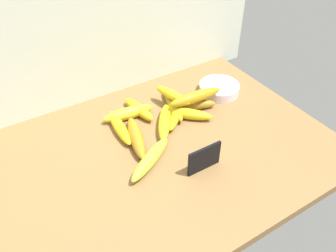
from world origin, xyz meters
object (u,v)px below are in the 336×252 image
object	(u,v)px
banana_7	(173,104)
banana_6	(120,128)
banana_0	(192,104)
banana_4	(177,113)
banana_5	(165,122)
banana_9	(150,159)
banana_8	(136,137)
chalkboard_sign	(204,159)
banana_1	(187,114)
banana_3	(127,114)
banana_10	(195,97)
banana_11	(172,95)
banana_2	(139,109)
fruit_bowl	(219,89)

from	to	relation	value
banana_7	banana_6	bearing A→B (deg)	-175.18
banana_0	banana_6	xyz separation A→B (cm)	(-27.68, 2.11, -0.06)
banana_4	banana_5	distance (cm)	6.92
banana_5	banana_9	distance (cm)	17.97
banana_0	banana_8	world-z (taller)	banana_8
banana_0	chalkboard_sign	bearing A→B (deg)	-118.36
banana_1	banana_8	bearing A→B (deg)	-175.18
banana_0	banana_3	size ratio (longest dim) A/B	0.93
banana_8	banana_10	size ratio (longest dim) A/B	0.99
banana_6	banana_11	bearing A→B (deg)	5.68
banana_2	banana_4	size ratio (longest dim) A/B	0.80
banana_4	banana_1	bearing A→B (deg)	-45.24
banana_5	banana_9	size ratio (longest dim) A/B	0.93
fruit_bowl	banana_11	size ratio (longest dim) A/B	0.99
banana_1	banana_4	bearing A→B (deg)	134.76
banana_2	banana_5	xyz separation A→B (cm)	(4.05, -10.90, 0.07)
fruit_bowl	banana_8	size ratio (longest dim) A/B	0.76
chalkboard_sign	banana_0	world-z (taller)	chalkboard_sign
chalkboard_sign	fruit_bowl	size ratio (longest dim) A/B	0.73
banana_4	banana_11	distance (cm)	6.73
banana_2	banana_10	bearing A→B (deg)	-26.28
banana_3	banana_11	bearing A→B (deg)	-9.97
banana_4	fruit_bowl	bearing A→B (deg)	10.81
banana_4	banana_5	bearing A→B (deg)	-160.36
banana_3	banana_5	world-z (taller)	banana_3
banana_4	banana_8	size ratio (longest dim) A/B	0.98
banana_7	banana_9	world-z (taller)	banana_9
banana_4	banana_0	bearing A→B (deg)	8.31
fruit_bowl	banana_9	size ratio (longest dim) A/B	0.74
banana_5	banana_8	distance (cm)	12.00
banana_9	banana_3	bearing A→B (deg)	80.14
banana_9	banana_11	size ratio (longest dim) A/B	1.33
banana_3	banana_8	size ratio (longest dim) A/B	0.91
banana_4	banana_8	xyz separation A→B (cm)	(-18.34, -4.32, 0.45)
banana_3	banana_7	distance (cm)	16.87
banana_2	banana_11	world-z (taller)	banana_11
banana_3	banana_8	distance (cm)	12.96
banana_2	banana_4	world-z (taller)	banana_2
fruit_bowl	banana_1	world-z (taller)	banana_1
banana_2	banana_0	bearing A→B (deg)	-23.20
banana_7	banana_10	world-z (taller)	banana_10
chalkboard_sign	banana_11	size ratio (longest dim) A/B	0.72
banana_1	banana_9	distance (cm)	25.07
chalkboard_sign	banana_3	xyz separation A→B (cm)	(-8.22, 33.20, -1.73)
banana_1	banana_7	distance (cm)	7.64
chalkboard_sign	banana_8	size ratio (longest dim) A/B	0.55
chalkboard_sign	banana_9	xyz separation A→B (cm)	(-12.26, 9.93, -1.84)
banana_1	banana_8	world-z (taller)	banana_8
banana_4	banana_2	bearing A→B (deg)	140.88
banana_2	banana_10	world-z (taller)	banana_10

